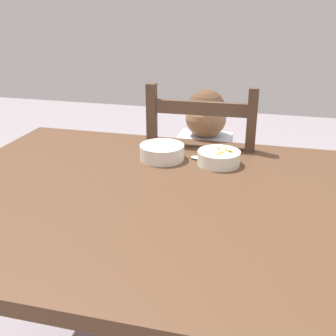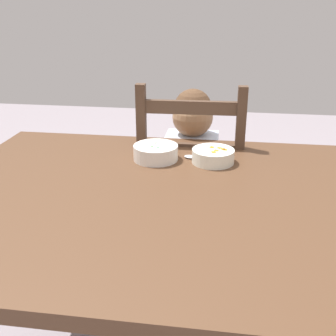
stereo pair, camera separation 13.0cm
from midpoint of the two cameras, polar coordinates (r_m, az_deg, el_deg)
name	(u,v)px [view 2 (the right image)]	position (r m, az deg, el deg)	size (l,w,h in m)	color
dining_table	(155,222)	(1.30, -4.72, -7.38)	(1.36, 1.06, 0.77)	#513422
dining_chair	(191,200)	(1.89, 1.09, -4.31)	(0.43, 0.43, 1.01)	#4B3527
child_figure	(191,166)	(1.82, 1.07, 0.25)	(0.32, 0.31, 0.96)	silver
bowl_of_peas	(156,152)	(1.51, -4.14, 2.12)	(0.16, 0.16, 0.06)	white
bowl_of_carrots	(213,156)	(1.48, 3.60, 1.64)	(0.15, 0.15, 0.05)	white
spoon	(195,158)	(1.52, 1.26, 1.36)	(0.14, 0.05, 0.01)	silver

